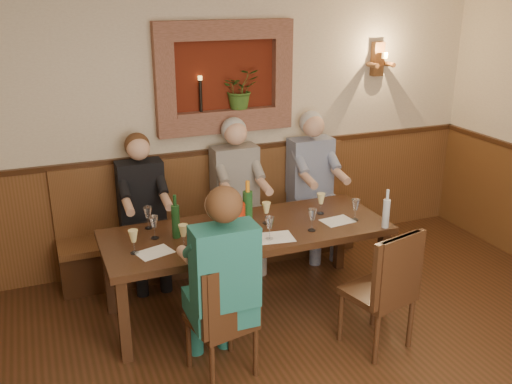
% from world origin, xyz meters
% --- Properties ---
extents(room_shell, '(6.04, 6.04, 2.82)m').
position_xyz_m(room_shell, '(0.00, 0.00, 1.89)').
color(room_shell, beige).
rests_on(room_shell, ground).
extents(wainscoting, '(6.02, 6.02, 1.15)m').
position_xyz_m(wainscoting, '(0.00, -0.00, 0.59)').
color(wainscoting, brown).
rests_on(wainscoting, ground).
extents(wall_niche, '(1.36, 0.30, 1.06)m').
position_xyz_m(wall_niche, '(0.24, 2.94, 1.81)').
color(wall_niche, '#55190C').
rests_on(wall_niche, ground).
extents(wall_sconce, '(0.25, 0.20, 0.35)m').
position_xyz_m(wall_sconce, '(1.90, 2.93, 1.94)').
color(wall_sconce, brown).
rests_on(wall_sconce, ground).
extents(dining_table, '(2.40, 0.90, 0.75)m').
position_xyz_m(dining_table, '(0.00, 1.85, 0.68)').
color(dining_table, '#301D0E').
rests_on(dining_table, ground).
extents(bench, '(3.00, 0.45, 1.11)m').
position_xyz_m(bench, '(0.00, 2.79, 0.33)').
color(bench, '#381E0F').
rests_on(bench, ground).
extents(chair_near_left, '(0.49, 0.49, 0.94)m').
position_xyz_m(chair_near_left, '(-0.49, 1.07, 0.27)').
color(chair_near_left, '#301D0E').
rests_on(chair_near_left, ground).
extents(chair_near_right, '(0.54, 0.54, 1.00)m').
position_xyz_m(chair_near_right, '(0.74, 0.95, 0.29)').
color(chair_near_right, '#301D0E').
rests_on(chair_near_right, ground).
extents(person_bench_left, '(0.42, 0.52, 1.43)m').
position_xyz_m(person_bench_left, '(-0.71, 2.69, 0.59)').
color(person_bench_left, black).
rests_on(person_bench_left, ground).
extents(person_bench_mid, '(0.45, 0.55, 1.49)m').
position_xyz_m(person_bench_mid, '(0.22, 2.69, 0.62)').
color(person_bench_mid, '#5F5857').
rests_on(person_bench_mid, ground).
extents(person_bench_right, '(0.45, 0.55, 1.49)m').
position_xyz_m(person_bench_right, '(1.06, 2.69, 0.62)').
color(person_bench_right, navy).
rests_on(person_bench_right, ground).
extents(person_chair_front, '(0.44, 0.54, 1.48)m').
position_xyz_m(person_chair_front, '(-0.49, 1.07, 0.61)').
color(person_chair_front, '#184F54').
rests_on(person_chair_front, ground).
extents(spittoon_bucket, '(0.30, 0.30, 0.28)m').
position_xyz_m(spittoon_bucket, '(-0.18, 1.75, 0.89)').
color(spittoon_bucket, red).
rests_on(spittoon_bucket, dining_table).
extents(wine_bottle_green_a, '(0.09, 0.09, 0.44)m').
position_xyz_m(wine_bottle_green_a, '(-0.01, 1.81, 0.93)').
color(wine_bottle_green_a, '#19471E').
rests_on(wine_bottle_green_a, dining_table).
extents(wine_bottle_green_b, '(0.08, 0.08, 0.36)m').
position_xyz_m(wine_bottle_green_b, '(-0.59, 1.91, 0.90)').
color(wine_bottle_green_b, '#19471E').
rests_on(wine_bottle_green_b, dining_table).
extents(water_bottle, '(0.08, 0.08, 0.34)m').
position_xyz_m(water_bottle, '(1.10, 1.45, 0.88)').
color(water_bottle, silver).
rests_on(water_bottle, dining_table).
extents(tasting_sheet_a, '(0.31, 0.26, 0.00)m').
position_xyz_m(tasting_sheet_a, '(-0.82, 1.69, 0.75)').
color(tasting_sheet_a, white).
rests_on(tasting_sheet_a, dining_table).
extents(tasting_sheet_b, '(0.35, 0.27, 0.00)m').
position_xyz_m(tasting_sheet_b, '(0.13, 1.60, 0.75)').
color(tasting_sheet_b, white).
rests_on(tasting_sheet_b, dining_table).
extents(tasting_sheet_c, '(0.29, 0.22, 0.00)m').
position_xyz_m(tasting_sheet_c, '(0.79, 1.72, 0.75)').
color(tasting_sheet_c, white).
rests_on(tasting_sheet_c, dining_table).
extents(tasting_sheet_d, '(0.30, 0.23, 0.00)m').
position_xyz_m(tasting_sheet_d, '(-0.50, 1.57, 0.75)').
color(tasting_sheet_d, white).
rests_on(tasting_sheet_d, dining_table).
extents(wine_glass_0, '(0.08, 0.08, 0.19)m').
position_xyz_m(wine_glass_0, '(-0.96, 1.74, 0.85)').
color(wine_glass_0, '#EDDC8E').
rests_on(wine_glass_0, dining_table).
extents(wine_glass_1, '(0.08, 0.08, 0.19)m').
position_xyz_m(wine_glass_1, '(-0.76, 1.95, 0.85)').
color(wine_glass_1, white).
rests_on(wine_glass_1, dining_table).
extents(wine_glass_2, '(0.08, 0.08, 0.19)m').
position_xyz_m(wine_glass_2, '(-0.59, 1.70, 0.85)').
color(wine_glass_2, '#EDDC8E').
rests_on(wine_glass_2, dining_table).
extents(wine_glass_3, '(0.08, 0.08, 0.19)m').
position_xyz_m(wine_glass_3, '(-0.24, 1.99, 0.85)').
color(wine_glass_3, white).
rests_on(wine_glass_3, dining_table).
extents(wine_glass_4, '(0.08, 0.08, 0.19)m').
position_xyz_m(wine_glass_4, '(-0.13, 1.71, 0.85)').
color(wine_glass_4, '#EDDC8E').
rests_on(wine_glass_4, dining_table).
extents(wine_glass_5, '(0.08, 0.08, 0.19)m').
position_xyz_m(wine_glass_5, '(0.20, 1.91, 0.85)').
color(wine_glass_5, '#EDDC8E').
rests_on(wine_glass_5, dining_table).
extents(wine_glass_6, '(0.08, 0.08, 0.19)m').
position_xyz_m(wine_glass_6, '(0.49, 1.62, 0.85)').
color(wine_glass_6, white).
rests_on(wine_glass_6, dining_table).
extents(wine_glass_7, '(0.08, 0.08, 0.19)m').
position_xyz_m(wine_glass_7, '(0.73, 1.93, 0.85)').
color(wine_glass_7, '#EDDC8E').
rests_on(wine_glass_7, dining_table).
extents(wine_glass_8, '(0.08, 0.08, 0.19)m').
position_xyz_m(wine_glass_8, '(0.94, 1.68, 0.85)').
color(wine_glass_8, white).
rests_on(wine_glass_8, dining_table).
extents(wine_glass_9, '(0.08, 0.08, 0.19)m').
position_xyz_m(wine_glass_9, '(-0.19, 1.49, 0.85)').
color(wine_glass_9, '#EDDC8E').
rests_on(wine_glass_9, dining_table).
extents(wine_glass_10, '(0.08, 0.08, 0.19)m').
position_xyz_m(wine_glass_10, '(-0.76, 2.17, 0.85)').
color(wine_glass_10, white).
rests_on(wine_glass_10, dining_table).
extents(wine_glass_11, '(0.08, 0.08, 0.19)m').
position_xyz_m(wine_glass_11, '(0.09, 1.59, 0.85)').
color(wine_glass_11, white).
rests_on(wine_glass_11, dining_table).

